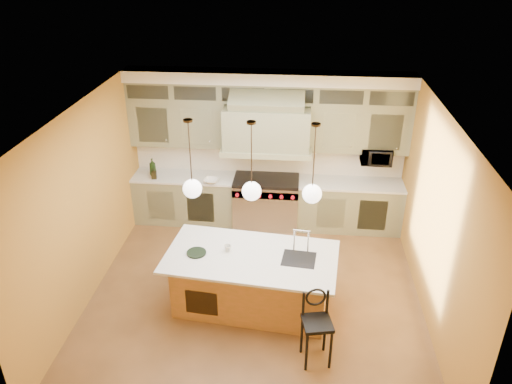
# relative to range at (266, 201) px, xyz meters

# --- Properties ---
(floor) EXTENTS (5.00, 5.00, 0.00)m
(floor) POSITION_rel_range_xyz_m (0.00, -2.14, -0.49)
(floor) COLOR brown
(floor) RESTS_ON ground
(ceiling) EXTENTS (5.00, 5.00, 0.00)m
(ceiling) POSITION_rel_range_xyz_m (0.00, -2.14, 2.41)
(ceiling) COLOR white
(ceiling) RESTS_ON wall_back
(wall_back) EXTENTS (5.00, 0.00, 5.00)m
(wall_back) POSITION_rel_range_xyz_m (0.00, 0.36, 0.96)
(wall_back) COLOR #B07D30
(wall_back) RESTS_ON ground
(wall_front) EXTENTS (5.00, 0.00, 5.00)m
(wall_front) POSITION_rel_range_xyz_m (0.00, -4.64, 0.96)
(wall_front) COLOR #B07D30
(wall_front) RESTS_ON ground
(wall_left) EXTENTS (0.00, 5.00, 5.00)m
(wall_left) POSITION_rel_range_xyz_m (-2.50, -2.14, 0.96)
(wall_left) COLOR #B07D30
(wall_left) RESTS_ON ground
(wall_right) EXTENTS (0.00, 5.00, 5.00)m
(wall_right) POSITION_rel_range_xyz_m (2.50, -2.14, 0.96)
(wall_right) COLOR #B07D30
(wall_right) RESTS_ON ground
(back_cabinetry) EXTENTS (5.00, 0.77, 2.90)m
(back_cabinetry) POSITION_rel_range_xyz_m (0.00, 0.09, 0.94)
(back_cabinetry) COLOR gray
(back_cabinetry) RESTS_ON floor
(range) EXTENTS (1.20, 0.74, 0.96)m
(range) POSITION_rel_range_xyz_m (0.00, 0.00, 0.00)
(range) COLOR silver
(range) RESTS_ON floor
(kitchen_island) EXTENTS (2.54, 1.52, 1.35)m
(kitchen_island) POSITION_rel_range_xyz_m (-0.02, -2.40, -0.01)
(kitchen_island) COLOR olive
(kitchen_island) RESTS_ON floor
(counter_stool) EXTENTS (0.43, 0.43, 1.04)m
(counter_stool) POSITION_rel_range_xyz_m (0.89, -3.38, 0.10)
(counter_stool) COLOR black
(counter_stool) RESTS_ON floor
(microwave) EXTENTS (0.54, 0.37, 0.30)m
(microwave) POSITION_rel_range_xyz_m (1.95, 0.11, 0.96)
(microwave) COLOR black
(microwave) RESTS_ON back_cabinetry
(oil_bottle_a) EXTENTS (0.13, 0.13, 0.34)m
(oil_bottle_a) POSITION_rel_range_xyz_m (-2.13, -0.01, 0.62)
(oil_bottle_a) COLOR black
(oil_bottle_a) RESTS_ON back_cabinetry
(oil_bottle_b) EXTENTS (0.10, 0.10, 0.20)m
(oil_bottle_b) POSITION_rel_range_xyz_m (-2.07, -0.15, 0.56)
(oil_bottle_b) COLOR black
(oil_bottle_b) RESTS_ON back_cabinetry
(fruit_bowl) EXTENTS (0.31, 0.31, 0.07)m
(fruit_bowl) POSITION_rel_range_xyz_m (-0.99, -0.22, 0.49)
(fruit_bowl) COLOR white
(fruit_bowl) RESTS_ON back_cabinetry
(cup) EXTENTS (0.11, 0.11, 0.10)m
(cup) POSITION_rel_range_xyz_m (-0.38, -2.36, 0.48)
(cup) COLOR silver
(cup) RESTS_ON kitchen_island
(pendant_left) EXTENTS (0.26, 0.26, 1.11)m
(pendant_left) POSITION_rel_range_xyz_m (-0.83, -2.39, 1.46)
(pendant_left) COLOR #2D2319
(pendant_left) RESTS_ON ceiling
(pendant_center) EXTENTS (0.26, 0.26, 1.11)m
(pendant_center) POSITION_rel_range_xyz_m (-0.03, -2.39, 1.46)
(pendant_center) COLOR #2D2319
(pendant_center) RESTS_ON ceiling
(pendant_right) EXTENTS (0.26, 0.26, 1.11)m
(pendant_right) POSITION_rel_range_xyz_m (0.77, -2.39, 1.46)
(pendant_right) COLOR #2D2319
(pendant_right) RESTS_ON ceiling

